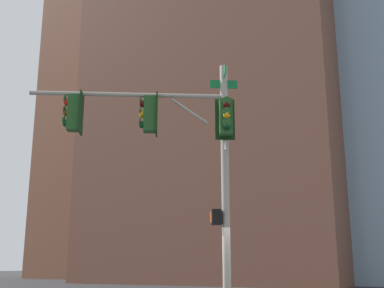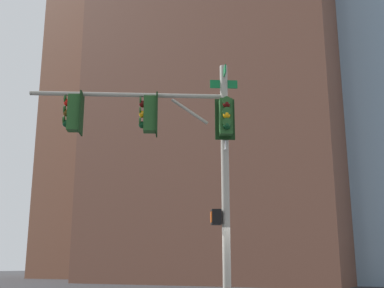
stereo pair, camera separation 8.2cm
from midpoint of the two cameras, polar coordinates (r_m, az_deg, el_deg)
name	(u,v)px [view 1 (the left image)]	position (r m, az deg, el deg)	size (l,w,h in m)	color
signal_pole_assembly	(177,141)	(13.37, -1.97, 0.38)	(5.01, 3.27, 7.06)	#9E998C
building_brick_nearside	(229,90)	(50.05, 4.32, 6.29)	(23.15, 18.96, 37.47)	brown
building_brick_midblock	(154,101)	(65.05, -4.45, 4.98)	(23.39, 18.58, 44.97)	brown
building_brick_farside	(124,158)	(75.51, -7.92, -1.66)	(17.22, 19.63, 34.62)	#845B47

